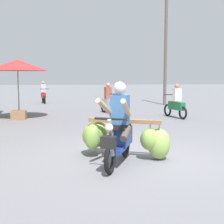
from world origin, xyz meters
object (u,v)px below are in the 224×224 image
at_px(produce_crate, 19,115).
at_px(motorbike_distant_ahead_right, 43,94).
at_px(market_umbrella_near_shop, 18,65).
at_px(utility_pole, 166,48).
at_px(motorbike_distant_ahead_left, 176,104).
at_px(motorbike_main_loaded, 120,135).
at_px(motorbike_distant_far_ahead, 109,101).

bearing_deg(produce_crate, motorbike_distant_ahead_right, 88.20).
xyz_separation_m(market_umbrella_near_shop, utility_pole, (7.60, 5.27, 1.20)).
bearing_deg(motorbike_distant_ahead_left, produce_crate, 177.64).
relative_size(motorbike_distant_ahead_left, produce_crate, 2.83).
relative_size(motorbike_distant_ahead_left, motorbike_distant_ahead_right, 0.99).
xyz_separation_m(motorbike_main_loaded, motorbike_distant_ahead_left, (3.23, 6.00, 0.07)).
height_order(produce_crate, utility_pole, utility_pole).
bearing_deg(produce_crate, motorbike_main_loaded, -64.05).
height_order(motorbike_main_loaded, motorbike_distant_ahead_right, motorbike_main_loaded).
bearing_deg(motorbike_main_loaded, produce_crate, 115.95).
relative_size(motorbike_main_loaded, motorbike_distant_ahead_left, 1.29).
height_order(motorbike_distant_ahead_left, utility_pole, utility_pole).
bearing_deg(motorbike_distant_ahead_right, motorbike_distant_far_ahead, -60.09).
height_order(market_umbrella_near_shop, produce_crate, market_umbrella_near_shop).
bearing_deg(motorbike_distant_ahead_left, motorbike_main_loaded, -118.32).
relative_size(motorbike_distant_ahead_left, market_umbrella_near_shop, 0.67).
bearing_deg(market_umbrella_near_shop, motorbike_distant_far_ahead, 19.93).
bearing_deg(motorbike_distant_ahead_left, motorbike_distant_far_ahead, 142.91).
distance_m(motorbike_distant_ahead_right, produce_crate, 7.75).
bearing_deg(motorbike_distant_far_ahead, utility_pole, 45.50).
height_order(motorbike_main_loaded, market_umbrella_near_shop, market_umbrella_near_shop).
height_order(motorbike_distant_ahead_left, market_umbrella_near_shop, market_umbrella_near_shop).
height_order(motorbike_distant_ahead_right, produce_crate, motorbike_distant_ahead_right).
bearing_deg(produce_crate, utility_pole, 36.35).
distance_m(motorbike_distant_ahead_left, motorbike_distant_ahead_right, 10.02).
bearing_deg(motorbike_main_loaded, motorbike_distant_ahead_right, 101.33).
distance_m(motorbike_distant_ahead_left, utility_pole, 6.58).
distance_m(market_umbrella_near_shop, utility_pole, 9.33).
bearing_deg(motorbike_distant_far_ahead, motorbike_main_loaded, -94.95).
bearing_deg(motorbike_main_loaded, market_umbrella_near_shop, 115.12).
height_order(market_umbrella_near_shop, utility_pole, utility_pole).
bearing_deg(motorbike_main_loaded, motorbike_distant_far_ahead, 85.05).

